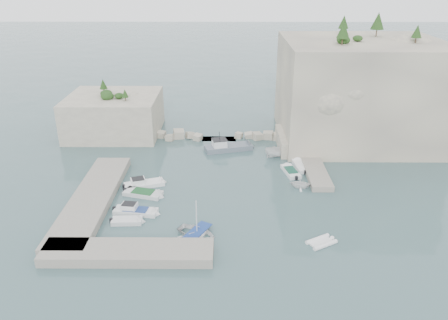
{
  "coord_description": "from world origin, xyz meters",
  "views": [
    {
      "loc": [
        0.4,
        -50.35,
        28.1
      ],
      "look_at": [
        0.0,
        6.0,
        3.0
      ],
      "focal_mm": 35.0,
      "sensor_mm": 36.0,
      "label": 1
    }
  ],
  "objects_px": {
    "rowboat": "(197,235)",
    "inflatable_dinghy": "(321,243)",
    "tender_east_a": "(300,188)",
    "tender_east_b": "(291,173)",
    "tender_east_c": "(300,168)",
    "motorboat_c": "(143,195)",
    "motorboat_e": "(127,223)",
    "motorboat_b": "(144,186)",
    "motorboat_d": "(136,213)",
    "tender_east_d": "(280,156)",
    "work_boat": "(229,150)"
  },
  "relations": [
    {
      "from": "motorboat_b",
      "to": "tender_east_b",
      "type": "relative_size",
      "value": 1.2
    },
    {
      "from": "motorboat_d",
      "to": "motorboat_c",
      "type": "bearing_deg",
      "value": 97.61
    },
    {
      "from": "inflatable_dinghy",
      "to": "tender_east_c",
      "type": "relative_size",
      "value": 0.67
    },
    {
      "from": "rowboat",
      "to": "tender_east_b",
      "type": "distance_m",
      "value": 20.8
    },
    {
      "from": "inflatable_dinghy",
      "to": "tender_east_d",
      "type": "relative_size",
      "value": 0.67
    },
    {
      "from": "tender_east_a",
      "to": "tender_east_c",
      "type": "relative_size",
      "value": 0.58
    },
    {
      "from": "inflatable_dinghy",
      "to": "tender_east_d",
      "type": "distance_m",
      "value": 24.3
    },
    {
      "from": "motorboat_b",
      "to": "inflatable_dinghy",
      "type": "relative_size",
      "value": 1.73
    },
    {
      "from": "tender_east_c",
      "to": "inflatable_dinghy",
      "type": "bearing_deg",
      "value": 170.27
    },
    {
      "from": "rowboat",
      "to": "tender_east_b",
      "type": "height_order",
      "value": "rowboat"
    },
    {
      "from": "tender_east_b",
      "to": "motorboat_b",
      "type": "bearing_deg",
      "value": 88.92
    },
    {
      "from": "motorboat_c",
      "to": "tender_east_a",
      "type": "relative_size",
      "value": 1.9
    },
    {
      "from": "motorboat_e",
      "to": "tender_east_d",
      "type": "distance_m",
      "value": 28.71
    },
    {
      "from": "rowboat",
      "to": "inflatable_dinghy",
      "type": "distance_m",
      "value": 13.96
    },
    {
      "from": "motorboat_e",
      "to": "inflatable_dinghy",
      "type": "relative_size",
      "value": 1.14
    },
    {
      "from": "motorboat_b",
      "to": "motorboat_d",
      "type": "relative_size",
      "value": 1.01
    },
    {
      "from": "motorboat_d",
      "to": "rowboat",
      "type": "xyz_separation_m",
      "value": [
        7.9,
        -4.81,
        0.0
      ]
    },
    {
      "from": "tender_east_b",
      "to": "tender_east_c",
      "type": "relative_size",
      "value": 0.97
    },
    {
      "from": "rowboat",
      "to": "tender_east_a",
      "type": "distance_m",
      "value": 17.98
    },
    {
      "from": "tender_east_b",
      "to": "work_boat",
      "type": "bearing_deg",
      "value": 33.45
    },
    {
      "from": "rowboat",
      "to": "tender_east_c",
      "type": "distance_m",
      "value": 23.48
    },
    {
      "from": "tender_east_a",
      "to": "tender_east_b",
      "type": "bearing_deg",
      "value": 21.46
    },
    {
      "from": "tender_east_a",
      "to": "tender_east_d",
      "type": "xyz_separation_m",
      "value": [
        -1.65,
        10.91,
        0.0
      ]
    },
    {
      "from": "motorboat_e",
      "to": "tender_east_d",
      "type": "bearing_deg",
      "value": 42.16
    },
    {
      "from": "motorboat_b",
      "to": "motorboat_d",
      "type": "bearing_deg",
      "value": -107.57
    },
    {
      "from": "motorboat_b",
      "to": "motorboat_c",
      "type": "relative_size",
      "value": 1.06
    },
    {
      "from": "tender_east_c",
      "to": "tender_east_d",
      "type": "bearing_deg",
      "value": 24.24
    },
    {
      "from": "motorboat_b",
      "to": "tender_east_c",
      "type": "height_order",
      "value": "motorboat_b"
    },
    {
      "from": "motorboat_e",
      "to": "motorboat_b",
      "type": "bearing_deg",
      "value": 85.18
    },
    {
      "from": "motorboat_b",
      "to": "inflatable_dinghy",
      "type": "bearing_deg",
      "value": -51.22
    },
    {
      "from": "rowboat",
      "to": "tender_east_b",
      "type": "xyz_separation_m",
      "value": [
        12.84,
        16.36,
        0.0
      ]
    },
    {
      "from": "tender_east_a",
      "to": "motorboat_d",
      "type": "bearing_deg",
      "value": 120.48
    },
    {
      "from": "motorboat_c",
      "to": "tender_east_d",
      "type": "relative_size",
      "value": 1.09
    },
    {
      "from": "motorboat_e",
      "to": "motorboat_c",
      "type": "xyz_separation_m",
      "value": [
        0.73,
        6.91,
        0.0
      ]
    },
    {
      "from": "tender_east_c",
      "to": "motorboat_e",
      "type": "bearing_deg",
      "value": 116.71
    },
    {
      "from": "inflatable_dinghy",
      "to": "tender_east_b",
      "type": "xyz_separation_m",
      "value": [
        -1.03,
        17.87,
        0.0
      ]
    },
    {
      "from": "rowboat",
      "to": "inflatable_dinghy",
      "type": "relative_size",
      "value": 1.36
    },
    {
      "from": "tender_east_b",
      "to": "inflatable_dinghy",
      "type": "bearing_deg",
      "value": 170.89
    },
    {
      "from": "motorboat_c",
      "to": "tender_east_b",
      "type": "distance_m",
      "value": 21.77
    },
    {
      "from": "tender_east_b",
      "to": "tender_east_c",
      "type": "distance_m",
      "value": 2.68
    },
    {
      "from": "motorboat_e",
      "to": "tender_east_c",
      "type": "relative_size",
      "value": 0.77
    },
    {
      "from": "tender_east_a",
      "to": "rowboat",
      "type": "bearing_deg",
      "value": 143.45
    },
    {
      "from": "motorboat_e",
      "to": "tender_east_b",
      "type": "height_order",
      "value": "same"
    },
    {
      "from": "tender_east_c",
      "to": "motorboat_c",
      "type": "bearing_deg",
      "value": 104.03
    },
    {
      "from": "inflatable_dinghy",
      "to": "rowboat",
      "type": "bearing_deg",
      "value": 143.93
    },
    {
      "from": "tender_east_c",
      "to": "tender_east_a",
      "type": "bearing_deg",
      "value": 163.32
    },
    {
      "from": "motorboat_c",
      "to": "tender_east_a",
      "type": "height_order",
      "value": "tender_east_a"
    },
    {
      "from": "motorboat_e",
      "to": "motorboat_c",
      "type": "bearing_deg",
      "value": 81.6
    },
    {
      "from": "tender_east_b",
      "to": "motorboat_c",
      "type": "bearing_deg",
      "value": 95.99
    },
    {
      "from": "motorboat_d",
      "to": "tender_east_b",
      "type": "relative_size",
      "value": 1.19
    }
  ]
}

